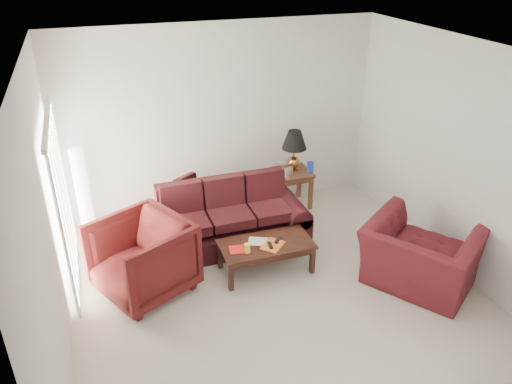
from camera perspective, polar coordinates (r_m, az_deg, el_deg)
floor at (r=6.49m, az=2.52°, el=-11.57°), size 5.00×5.00×0.00m
blinds at (r=6.70m, az=-21.30°, el=-1.21°), size 0.10×2.00×2.16m
sofa at (r=7.19m, az=-3.15°, el=-2.87°), size 2.35×1.20×0.93m
throw_pillow at (r=7.55m, az=-7.90°, el=0.48°), size 0.41×0.35×0.39m
end_table at (r=8.35m, az=4.13°, el=0.45°), size 0.63×0.63×0.63m
table_lamp at (r=8.15m, az=4.37°, el=4.76°), size 0.42×0.42×0.68m
clock at (r=8.01m, az=3.75°, el=2.31°), size 0.16×0.11×0.15m
blue_canister at (r=8.18m, az=6.23°, el=2.85°), size 0.12×0.12×0.17m
picture_frame at (r=8.32m, az=2.90°, el=3.34°), size 0.13×0.16×0.05m
floor_lamp at (r=7.65m, az=-19.14°, el=-0.27°), size 0.31×0.31×1.45m
armchair_left at (r=6.41m, az=-12.88°, el=-7.36°), size 1.44×1.43×0.99m
armchair_right at (r=6.73m, az=18.29°, el=-6.98°), size 1.70×1.74×0.86m
coffee_table at (r=6.77m, az=1.13°, el=-7.40°), size 1.24×0.63×0.43m
magazine_red at (r=6.51m, az=-1.88°, el=-6.56°), size 0.29×0.23×0.02m
magazine_white at (r=6.67m, az=0.24°, el=-5.66°), size 0.31×0.28×0.01m
magazine_orange at (r=6.59m, az=1.92°, el=-6.11°), size 0.39×0.38×0.02m
remote_a at (r=6.55m, az=1.63°, el=-6.11°), size 0.07×0.16×0.02m
remote_b at (r=6.67m, az=2.51°, el=-5.49°), size 0.14×0.16×0.02m
yellow_glass at (r=6.43m, az=-1.03°, el=-6.44°), size 0.09×0.09×0.13m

